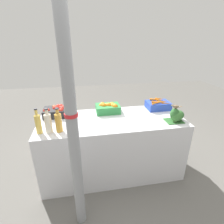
{
  "coord_description": "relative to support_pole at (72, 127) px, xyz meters",
  "views": [
    {
      "loc": [
        -0.36,
        -2.05,
        1.85
      ],
      "look_at": [
        0.0,
        0.0,
        0.95
      ],
      "focal_mm": 28.0,
      "sensor_mm": 36.0,
      "label": 1
    }
  ],
  "objects": [
    {
      "name": "carrot_crate",
      "position": [
        1.21,
        0.94,
        -0.24
      ],
      "size": [
        0.34,
        0.25,
        0.14
      ],
      "color": "#2847B7",
      "rests_on": "market_table"
    },
    {
      "name": "ground_plane",
      "position": [
        0.47,
        0.71,
        -1.15
      ],
      "size": [
        10.0,
        10.0,
        0.0
      ],
      "primitive_type": "plane",
      "color": "#605E59"
    },
    {
      "name": "juice_bottle_amber",
      "position": [
        -0.18,
        0.5,
        -0.18
      ],
      "size": [
        0.08,
        0.08,
        0.29
      ],
      "color": "gold",
      "rests_on": "market_table"
    },
    {
      "name": "juice_bottle_golden",
      "position": [
        -0.4,
        0.5,
        -0.17
      ],
      "size": [
        0.06,
        0.06,
        0.3
      ],
      "color": "gold",
      "rests_on": "market_table"
    },
    {
      "name": "support_pole",
      "position": [
        0.0,
        0.0,
        0.0
      ],
      "size": [
        0.11,
        0.11,
        2.3
      ],
      "color": "gray",
      "rests_on": "ground_plane"
    },
    {
      "name": "broccoli_pile",
      "position": [
        1.26,
        0.5,
        -0.22
      ],
      "size": [
        0.25,
        0.2,
        0.18
      ],
      "color": "#2D602D",
      "rests_on": "market_table"
    },
    {
      "name": "apple_crate",
      "position": [
        -0.26,
        0.95,
        -0.23
      ],
      "size": [
        0.34,
        0.25,
        0.14
      ],
      "color": "black",
      "rests_on": "market_table"
    },
    {
      "name": "juice_bottle_cloudy",
      "position": [
        -0.29,
        0.5,
        -0.18
      ],
      "size": [
        0.08,
        0.08,
        0.29
      ],
      "color": "beige",
      "rests_on": "market_table"
    },
    {
      "name": "orange_crate",
      "position": [
        0.45,
        0.94,
        -0.23
      ],
      "size": [
        0.34,
        0.25,
        0.14
      ],
      "color": "#2D8442",
      "rests_on": "market_table"
    },
    {
      "name": "market_table",
      "position": [
        0.47,
        0.71,
        -0.73
      ],
      "size": [
        1.9,
        0.77,
        0.85
      ],
      "primitive_type": "cube",
      "color": "silver",
      "rests_on": "ground_plane"
    },
    {
      "name": "sparrow_bird",
      "position": [
        1.22,
        0.49,
        -0.09
      ],
      "size": [
        0.13,
        0.06,
        0.05
      ],
      "rotation": [
        0.0,
        0.0,
        2.78
      ],
      "color": "#4C3D2D",
      "rests_on": "broccoli_pile"
    }
  ]
}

